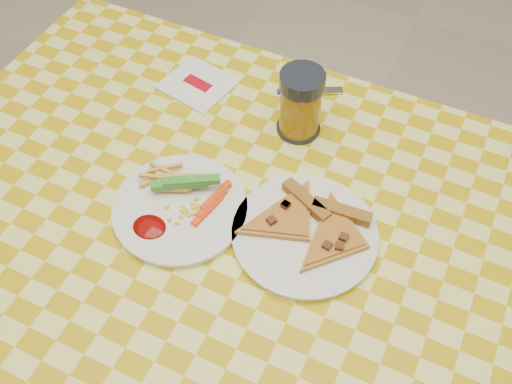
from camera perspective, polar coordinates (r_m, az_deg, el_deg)
ground at (r=1.69m, az=-1.16°, el=-17.39°), size 8.00×8.00×0.00m
table at (r=1.07m, az=-1.76°, el=-5.08°), size 1.28×0.88×0.76m
plate_left at (r=1.02m, az=-7.58°, el=-1.69°), size 0.31×0.31×0.01m
plate_right at (r=0.99m, az=4.89°, el=-4.28°), size 0.26×0.26×0.01m
fries_veggies at (r=1.02m, az=-7.67°, el=-0.34°), size 0.18×0.17×0.04m
pizza_slices at (r=0.98m, az=5.49°, el=-3.23°), size 0.26×0.23×0.02m
drink_glass at (r=1.10m, az=4.46°, el=8.78°), size 0.09×0.09×0.14m
napkin at (r=1.24m, az=-5.84°, el=10.67°), size 0.16×0.15×0.01m
fork at (r=1.22m, az=5.50°, el=10.03°), size 0.13×0.08×0.01m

